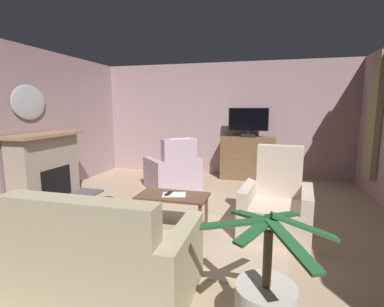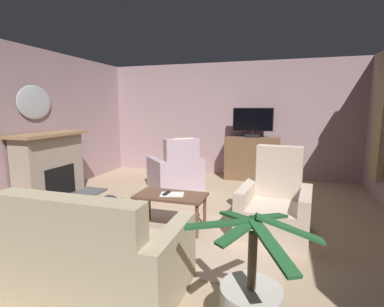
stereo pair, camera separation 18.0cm
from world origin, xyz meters
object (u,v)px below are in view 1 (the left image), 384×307
Objects in this scene: fireplace at (47,169)px; coffee_table at (173,199)px; tv_cabinet at (247,159)px; television at (248,122)px; potted_plant_small_fern_corner at (265,307)px; folded_newspaper at (174,195)px; cat at (111,203)px; armchair_in_far_corner at (276,207)px; armchair_angled_to_table at (173,172)px; sofa_floral at (101,259)px; tv_remote at (169,194)px; wall_mirror_oval at (29,102)px; potted_plant_on_hearth_side at (271,170)px.

fireplace reaches higher than coffee_table.
television is at bearing -90.00° from tv_cabinet.
tv_cabinet is at bearing 76.14° from coffee_table.
coffee_table is 1.97m from potted_plant_small_fern_corner.
television reaches higher than coffee_table.
folded_newspaper is 0.45× the size of cat.
coffee_table is at bearing -168.81° from armchair_in_far_corner.
television is 0.69× the size of armchair_angled_to_table.
fireplace reaches higher than cat.
coffee_table is 1.33m from armchair_in_far_corner.
fireplace is at bearing 138.82° from sofa_floral.
television is at bearing 36.50° from fireplace.
tv_cabinet is 3.21m from cat.
potted_plant_small_fern_corner is at bearing -84.31° from tv_cabinet.
potted_plant_small_fern_corner reaches higher than cat.
potted_plant_small_fern_corner is at bearing -40.24° from cat.
television reaches higher than armchair_angled_to_table.
tv_remote is at bearing -13.62° from fireplace.
fireplace reaches higher than sofa_floral.
sofa_floral reaches higher than tv_remote.
coffee_table is at bearing 127.27° from potted_plant_small_fern_corner.
wall_mirror_oval is at bearing 151.12° from potted_plant_small_fern_corner.
tv_remote is at bearing 128.60° from potted_plant_small_fern_corner.
coffee_table is 0.84× the size of armchair_in_far_corner.
wall_mirror_oval is 4.66m from potted_plant_small_fern_corner.
armchair_angled_to_table is at bearing 68.59° from cat.
armchair_angled_to_table is at bearing 30.81° from wall_mirror_oval.
fireplace is 1.42× the size of potted_plant_on_hearth_side.
fireplace is 3.77m from armchair_in_far_corner.
wall_mirror_oval reaches higher than armchair_in_far_corner.
tv_cabinet is at bearing 35.06° from wall_mirror_oval.
folded_newspaper is 0.28× the size of armchair_in_far_corner.
armchair_in_far_corner reaches higher than armchair_angled_to_table.
potted_plant_on_hearth_side is at bearing 21.90° from cat.
potted_plant_small_fern_corner is at bearing -6.28° from sofa_floral.
fireplace reaches higher than armchair_in_far_corner.
wall_mirror_oval reaches higher than sofa_floral.
cat is at bearing 118.28° from sofa_floral.
potted_plant_on_hearth_side is at bearing 33.43° from folded_newspaper.
wall_mirror_oval is 0.62× the size of tv_cabinet.
wall_mirror_oval is 4.37m from tv_cabinet.
tv_remote reaches higher than cat.
tv_cabinet is 1.17× the size of potted_plant_on_hearth_side.
armchair_in_far_corner is (1.36, 0.26, -0.15)m from tv_remote.
wall_mirror_oval is 3.02m from folded_newspaper.
potted_plant_small_fern_corner is at bearing -90.68° from potted_plant_on_hearth_side.
cat is (-1.89, -2.57, -0.34)m from tv_cabinet.
tv_remote is at bearing -105.17° from television.
potted_plant_small_fern_corner is (-0.11, -1.82, -0.09)m from armchair_in_far_corner.
fireplace is 1.96× the size of wall_mirror_oval.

